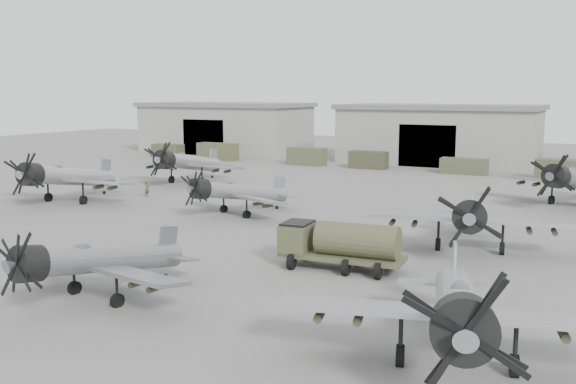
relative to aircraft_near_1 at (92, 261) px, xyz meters
name	(u,v)px	position (x,y,z in m)	size (l,w,h in m)	color
ground	(200,253)	(-0.87, 10.60, -2.10)	(220.00, 220.00, 0.00)	#5F5F5C
hangar_left	(226,127)	(-38.87, 72.56, 2.28)	(29.00, 14.80, 8.70)	gray
hangar_center	(439,134)	(-0.87, 72.56, 2.28)	(29.00, 14.80, 8.70)	gray
support_truck_0	(168,151)	(-42.38, 60.60, -1.04)	(5.16, 2.20, 2.12)	#3F422B
support_truck_1	(218,152)	(-32.64, 60.60, -0.77)	(6.58, 2.20, 2.64)	#47492F
support_truck_2	(307,156)	(-17.18, 60.60, -0.83)	(5.61, 2.20, 2.53)	#464C31
support_truck_3	(368,160)	(-7.63, 60.60, -0.89)	(5.22, 2.20, 2.41)	#373A26
support_truck_4	(464,166)	(5.49, 60.60, -1.08)	(5.93, 2.20, 2.04)	#444A30
support_truck_5	(561,170)	(17.08, 60.60, -0.88)	(5.82, 2.20, 2.43)	#43472E
aircraft_near_1	(92,261)	(0.00, 0.00, 0.00)	(11.61, 10.45, 4.61)	gray
aircraft_near_2	(459,308)	(18.29, 0.03, 0.44)	(14.00, 12.61, 5.57)	#A0A2A8
aircraft_mid_0	(63,177)	(-23.58, 20.56, 0.45)	(14.03, 12.63, 5.59)	#9CA0A5
aircraft_mid_1	(234,192)	(-5.88, 22.73, -0.05)	(11.09, 10.04, 4.51)	gray
aircraft_mid_2	(471,216)	(14.88, 18.83, 0.37)	(13.66, 12.29, 5.42)	#9EA0A7
aircraft_far_0	(185,162)	(-20.97, 36.38, 0.42)	(13.86, 12.47, 5.54)	#96999E
aircraft_far_1	(575,180)	(19.80, 40.56, 0.44)	(13.91, 12.52, 5.58)	gray
fuel_tanker	(340,242)	(8.81, 11.26, -0.45)	(7.59, 3.83, 2.86)	#45472E
tug_trailer	(208,187)	(-15.57, 33.00, -1.62)	(6.33, 1.78, 1.26)	#43452D
ground_crew	(147,189)	(-18.91, 27.02, -1.25)	(0.61, 0.40, 1.68)	#43432B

